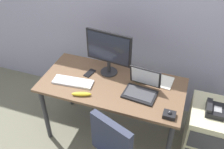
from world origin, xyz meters
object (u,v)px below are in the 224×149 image
desk_phone (214,110)px  cell_phone (90,73)px  file_cabinet (207,132)px  paper_notepad (165,82)px  trackball_mouse (169,115)px  banana (81,94)px  monitor_main (109,50)px  laptop (142,88)px  coffee_mug (139,76)px  keyboard (73,82)px

desk_phone → cell_phone: cell_phone is taller
file_cabinet → paper_notepad: (-0.51, 0.10, 0.45)m
trackball_mouse → paper_notepad: size_ratio=0.53×
paper_notepad → banana: (-0.72, -0.46, 0.01)m
desk_phone → monitor_main: bearing=175.4°
paper_notepad → file_cabinet: bearing=-11.4°
desk_phone → trackball_mouse: trackball_mouse is taller
laptop → trackball_mouse: (0.31, -0.23, -0.03)m
monitor_main → banana: monitor_main is taller
monitor_main → banana: bearing=-105.7°
desk_phone → coffee_mug: size_ratio=1.90×
file_cabinet → keyboard: size_ratio=1.47×
coffee_mug → paper_notepad: 0.27m
desk_phone → banana: (-1.22, -0.34, 0.12)m
cell_phone → keyboard: bearing=-104.3°
keyboard → coffee_mug: (0.62, 0.26, 0.04)m
monitor_main → coffee_mug: 0.41m
file_cabinet → laptop: (-0.71, -0.12, 0.50)m
file_cabinet → cell_phone: 1.37m
keyboard → paper_notepad: bearing=19.6°
file_cabinet → cell_phone: size_ratio=4.35×
trackball_mouse → coffee_mug: 0.54m
laptop → trackball_mouse: 0.38m
laptop → coffee_mug: laptop is taller
banana → coffee_mug: bearing=41.5°
file_cabinet → desk_phone: 0.34m
keyboard → trackball_mouse: trackball_mouse is taller
coffee_mug → monitor_main: bearing=176.2°
coffee_mug → paper_notepad: coffee_mug is taller
monitor_main → keyboard: size_ratio=1.16×
laptop → coffee_mug: 0.18m
laptop → keyboard: bearing=-172.3°
coffee_mug → file_cabinet: bearing=-3.8°
file_cabinet → coffee_mug: coffee_mug is taller
coffee_mug → laptop: bearing=-68.6°
keyboard → banana: bearing=-41.9°
keyboard → cell_phone: keyboard is taller
keyboard → banana: 0.22m
keyboard → cell_phone: (0.10, 0.20, -0.01)m
keyboard → laptop: laptop is taller
desk_phone → banana: banana is taller
monitor_main → paper_notepad: bearing=2.9°
file_cabinet → coffee_mug: (-0.77, 0.05, 0.50)m
keyboard → trackball_mouse: size_ratio=3.82×
paper_notepad → banana: size_ratio=1.09×
cell_phone → banana: size_ratio=0.75×
monitor_main → laptop: size_ratio=1.46×
desk_phone → coffee_mug: 0.78m
monitor_main → trackball_mouse: 0.86m
laptop → paper_notepad: (0.19, 0.22, -0.05)m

